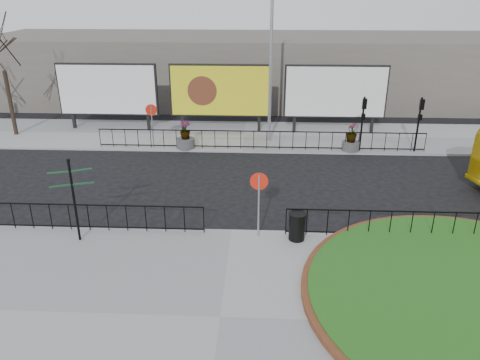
# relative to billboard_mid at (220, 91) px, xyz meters

# --- Properties ---
(ground) EXTENTS (90.00, 90.00, 0.00)m
(ground) POSITION_rel_billboard_mid_xyz_m (1.50, -12.97, -2.60)
(ground) COLOR black
(ground) RESTS_ON ground
(pavement_near) EXTENTS (30.00, 10.00, 0.12)m
(pavement_near) POSITION_rel_billboard_mid_xyz_m (1.50, -17.97, -2.54)
(pavement_near) COLOR gray
(pavement_near) RESTS_ON ground
(pavement_far) EXTENTS (44.00, 6.00, 0.12)m
(pavement_far) POSITION_rel_billboard_mid_xyz_m (1.50, -0.97, -2.54)
(pavement_far) COLOR gray
(pavement_far) RESTS_ON ground
(railing_near_left) EXTENTS (10.00, 0.10, 1.10)m
(railing_near_left) POSITION_rel_billboard_mid_xyz_m (-4.50, -13.27, -1.93)
(railing_near_left) COLOR black
(railing_near_left) RESTS_ON pavement_near
(railing_near_right) EXTENTS (9.00, 0.10, 1.10)m
(railing_near_right) POSITION_rel_billboard_mid_xyz_m (8.00, -13.27, -1.93)
(railing_near_right) COLOR black
(railing_near_right) RESTS_ON pavement_near
(railing_far) EXTENTS (18.00, 0.10, 1.10)m
(railing_far) POSITION_rel_billboard_mid_xyz_m (2.50, -3.67, -1.93)
(railing_far) COLOR black
(railing_far) RESTS_ON pavement_far
(speed_sign_far) EXTENTS (0.64, 0.07, 2.47)m
(speed_sign_far) POSITION_rel_billboard_mid_xyz_m (-3.50, -3.57, -0.68)
(speed_sign_far) COLOR gray
(speed_sign_far) RESTS_ON pavement_far
(speed_sign_near) EXTENTS (0.64, 0.07, 2.47)m
(speed_sign_near) POSITION_rel_billboard_mid_xyz_m (2.50, -13.37, -0.68)
(speed_sign_near) COLOR gray
(speed_sign_near) RESTS_ON pavement_near
(billboard_left) EXTENTS (6.20, 0.31, 4.10)m
(billboard_left) POSITION_rel_billboard_mid_xyz_m (-7.00, 0.00, 0.00)
(billboard_left) COLOR black
(billboard_left) RESTS_ON pavement_far
(billboard_mid) EXTENTS (6.20, 0.31, 4.10)m
(billboard_mid) POSITION_rel_billboard_mid_xyz_m (0.00, 0.00, 0.00)
(billboard_mid) COLOR black
(billboard_mid) RESTS_ON pavement_far
(billboard_right) EXTENTS (6.20, 0.31, 4.10)m
(billboard_right) POSITION_rel_billboard_mid_xyz_m (7.00, 0.00, 0.00)
(billboard_right) COLOR black
(billboard_right) RESTS_ON pavement_far
(lamp_post) EXTENTS (0.74, 0.18, 9.23)m
(lamp_post) POSITION_rel_billboard_mid_xyz_m (3.01, -1.97, 2.23)
(lamp_post) COLOR gray
(lamp_post) RESTS_ON pavement_far
(signal_pole_a) EXTENTS (0.22, 0.26, 3.00)m
(signal_pole_a) POSITION_rel_billboard_mid_xyz_m (8.00, -3.63, -0.50)
(signal_pole_a) COLOR black
(signal_pole_a) RESTS_ON pavement_far
(signal_pole_b) EXTENTS (0.22, 0.26, 3.00)m
(signal_pole_b) POSITION_rel_billboard_mid_xyz_m (11.00, -3.63, -0.50)
(signal_pole_b) COLOR black
(signal_pole_b) RESTS_ON pavement_far
(tree_left) EXTENTS (2.00, 2.00, 7.00)m
(tree_left) POSITION_rel_billboard_mid_xyz_m (-12.50, -1.47, 1.02)
(tree_left) COLOR #2D2119
(tree_left) RESTS_ON pavement_far
(building_backdrop) EXTENTS (40.00, 10.00, 5.00)m
(building_backdrop) POSITION_rel_billboard_mid_xyz_m (1.50, 9.03, -0.10)
(building_backdrop) COLOR #5B5950
(building_backdrop) RESTS_ON ground
(fingerpost_sign) EXTENTS (1.43, 0.70, 3.11)m
(fingerpost_sign) POSITION_rel_billboard_mid_xyz_m (-3.92, -13.97, -0.60)
(fingerpost_sign) COLOR black
(fingerpost_sign) RESTS_ON pavement_near
(litter_bin) EXTENTS (0.62, 0.62, 1.03)m
(litter_bin) POSITION_rel_billboard_mid_xyz_m (3.88, -13.57, -1.96)
(litter_bin) COLOR black
(litter_bin) RESTS_ON pavement_near
(planter_a) EXTENTS (1.03, 1.03, 1.55)m
(planter_a) POSITION_rel_billboard_mid_xyz_m (-1.68, -3.57, -1.92)
(planter_a) COLOR #4C4C4F
(planter_a) RESTS_ON pavement_far
(planter_c) EXTENTS (0.95, 0.95, 1.57)m
(planter_c) POSITION_rel_billboard_mid_xyz_m (7.50, -3.57, -1.86)
(planter_c) COLOR #4C4C4F
(planter_c) RESTS_ON pavement_far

